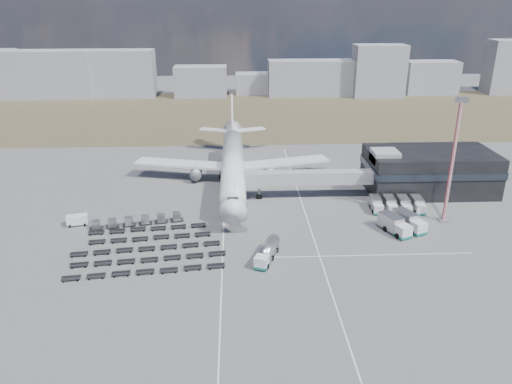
{
  "coord_description": "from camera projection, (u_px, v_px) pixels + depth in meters",
  "views": [
    {
      "loc": [
        0.59,
        -88.85,
        45.55
      ],
      "look_at": [
        5.18,
        14.65,
        4.0
      ],
      "focal_mm": 35.0,
      "sensor_mm": 36.0,
      "label": 1
    }
  ],
  "objects": [
    {
      "name": "ground",
      "position": [
        233.0,
        238.0,
        99.31
      ],
      "size": [
        420.0,
        420.0,
        0.0
      ],
      "primitive_type": "plane",
      "color": "#565659",
      "rests_on": "ground"
    },
    {
      "name": "fuel_tanker",
      "position": [
        267.0,
        252.0,
        90.97
      ],
      "size": [
        5.39,
        9.51,
        3.0
      ],
      "rotation": [
        0.0,
        0.0,
        -0.35
      ],
      "color": "silver",
      "rests_on": "ground"
    },
    {
      "name": "floodlight_mast",
      "position": [
        452.0,
        161.0,
        102.05
      ],
      "size": [
        2.54,
        2.06,
        26.72
      ],
      "rotation": [
        0.0,
        0.0,
        -0.35
      ],
      "color": "#B21C24",
      "rests_on": "ground"
    },
    {
      "name": "uld_row",
      "position": [
        137.0,
        221.0,
        104.51
      ],
      "size": [
        19.2,
        5.52,
        1.75
      ],
      "rotation": [
        0.0,
        0.0,
        0.2
      ],
      "color": "black",
      "rests_on": "ground"
    },
    {
      "name": "baggage_dollies",
      "position": [
        147.0,
        249.0,
        94.45
      ],
      "size": [
        29.93,
        22.05,
        0.74
      ],
      "rotation": [
        0.0,
        0.0,
        0.12
      ],
      "color": "black",
      "rests_on": "ground"
    },
    {
      "name": "jet_bridge",
      "position": [
        300.0,
        178.0,
        117.02
      ],
      "size": [
        30.3,
        3.8,
        7.05
      ],
      "color": "#939399",
      "rests_on": "ground"
    },
    {
      "name": "airliner",
      "position": [
        233.0,
        162.0,
        127.36
      ],
      "size": [
        51.59,
        64.53,
        17.62
      ],
      "color": "silver",
      "rests_on": "ground"
    },
    {
      "name": "skyline",
      "position": [
        226.0,
        75.0,
        232.93
      ],
      "size": [
        309.39,
        22.56,
        25.03
      ],
      "color": "#8E909B",
      "rests_on": "ground"
    },
    {
      "name": "service_trucks_far",
      "position": [
        397.0,
        205.0,
        111.62
      ],
      "size": [
        11.87,
        7.01,
        2.56
      ],
      "rotation": [
        0.0,
        0.0,
        -0.06
      ],
      "color": "silver",
      "rests_on": "ground"
    },
    {
      "name": "catering_truck",
      "position": [
        236.0,
        169.0,
        133.29
      ],
      "size": [
        4.94,
        7.21,
        3.06
      ],
      "rotation": [
        0.0,
        0.0,
        0.37
      ],
      "color": "silver",
      "rests_on": "ground"
    },
    {
      "name": "utility_van",
      "position": [
        77.0,
        220.0,
        104.52
      ],
      "size": [
        4.53,
        2.74,
        2.27
      ],
      "primitive_type": "cube",
      "rotation": [
        0.0,
        0.0,
        0.2
      ],
      "color": "silver",
      "rests_on": "ground"
    },
    {
      "name": "lane_markings",
      "position": [
        281.0,
        231.0,
        102.49
      ],
      "size": [
        47.12,
        110.0,
        0.01
      ],
      "color": "silver",
      "rests_on": "ground"
    },
    {
      "name": "service_trucks_near",
      "position": [
        402.0,
        223.0,
        101.88
      ],
      "size": [
        9.17,
        9.85,
        3.17
      ],
      "rotation": [
        0.0,
        0.0,
        0.41
      ],
      "color": "silver",
      "rests_on": "ground"
    },
    {
      "name": "pushback_tug",
      "position": [
        235.0,
        218.0,
        106.49
      ],
      "size": [
        3.21,
        2.18,
        1.36
      ],
      "primitive_type": "cube",
      "rotation": [
        0.0,
        0.0,
        -0.19
      ],
      "color": "silver",
      "rests_on": "ground"
    },
    {
      "name": "terminal",
      "position": [
        429.0,
        170.0,
        121.54
      ],
      "size": [
        30.4,
        16.4,
        11.0
      ],
      "color": "black",
      "rests_on": "ground"
    },
    {
      "name": "grass_strip",
      "position": [
        233.0,
        114.0,
        201.31
      ],
      "size": [
        420.0,
        90.0,
        0.01
      ],
      "primitive_type": "cube",
      "color": "#4D442E",
      "rests_on": "ground"
    }
  ]
}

